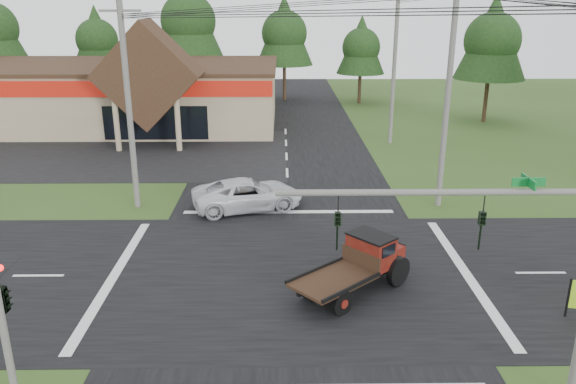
{
  "coord_description": "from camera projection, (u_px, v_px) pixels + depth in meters",
  "views": [
    {
      "loc": [
        -0.35,
        -20.06,
        10.28
      ],
      "look_at": [
        -0.06,
        3.78,
        2.2
      ],
      "focal_mm": 35.0,
      "sensor_mm": 36.0,
      "label": 1
    }
  ],
  "objects": [
    {
      "name": "parking_apron",
      "position": [
        91.0,
        153.0,
        40.13
      ],
      "size": [
        28.0,
        14.0,
        0.02
      ],
      "primitive_type": "cube",
      "color": "black",
      "rests_on": "ground"
    },
    {
      "name": "cvs_building",
      "position": [
        107.0,
        92.0,
        49.24
      ],
      "size": [
        30.4,
        18.2,
        9.19
      ],
      "color": "tan",
      "rests_on": "ground"
    },
    {
      "name": "tree_row_e",
      "position": [
        361.0,
        45.0,
        58.34
      ],
      "size": [
        5.04,
        5.04,
        9.09
      ],
      "color": "#332316",
      "rests_on": "ground"
    },
    {
      "name": "antique_flatbed_truck",
      "position": [
        353.0,
        267.0,
        20.63
      ],
      "size": [
        4.98,
        4.72,
        2.08
      ],
      "primitive_type": null,
      "rotation": [
        0.0,
        0.0,
        -0.85
      ],
      "color": "#4F0C0B",
      "rests_on": "ground"
    },
    {
      "name": "road_ew",
      "position": [
        291.0,
        274.0,
        22.3
      ],
      "size": [
        120.0,
        12.0,
        0.02
      ],
      "primitive_type": "cube",
      "color": "black",
      "rests_on": "ground"
    },
    {
      "name": "tree_row_c",
      "position": [
        188.0,
        18.0,
        58.22
      ],
      "size": [
        7.28,
        7.28,
        13.13
      ],
      "color": "#332316",
      "rests_on": "ground"
    },
    {
      "name": "ground",
      "position": [
        291.0,
        275.0,
        22.3
      ],
      "size": [
        120.0,
        120.0,
        0.0
      ],
      "primitive_type": "plane",
      "color": "#2F4518",
      "rests_on": "ground"
    },
    {
      "name": "tree_row_d",
      "position": [
        284.0,
        31.0,
        59.71
      ],
      "size": [
        6.16,
        6.16,
        11.11
      ],
      "color": "#332316",
      "rests_on": "ground"
    },
    {
      "name": "tree_side_ne",
      "position": [
        493.0,
        38.0,
        48.55
      ],
      "size": [
        6.16,
        6.16,
        11.11
      ],
      "color": "#332316",
      "rests_on": "ground"
    },
    {
      "name": "road_ns",
      "position": [
        291.0,
        275.0,
        22.3
      ],
      "size": [
        12.0,
        120.0,
        0.02
      ],
      "primitive_type": "cube",
      "color": "black",
      "rests_on": "ground"
    },
    {
      "name": "utility_pole_ne",
      "position": [
        448.0,
        95.0,
        28.08
      ],
      "size": [
        2.0,
        0.3,
        11.5
      ],
      "color": "#595651",
      "rests_on": "ground"
    },
    {
      "name": "utility_pole_nw",
      "position": [
        129.0,
        105.0,
        28.06
      ],
      "size": [
        2.0,
        0.3,
        10.5
      ],
      "color": "#595651",
      "rests_on": "ground"
    },
    {
      "name": "utility_pole_n",
      "position": [
        394.0,
        67.0,
        41.39
      ],
      "size": [
        2.0,
        0.3,
        11.2
      ],
      "color": "#595651",
      "rests_on": "ground"
    },
    {
      "name": "white_pickup",
      "position": [
        248.0,
        194.0,
        29.22
      ],
      "size": [
        6.21,
        4.13,
        1.58
      ],
      "primitive_type": "imported",
      "rotation": [
        0.0,
        0.0,
        1.86
      ],
      "color": "silver",
      "rests_on": "ground"
    },
    {
      "name": "traffic_signal_mast",
      "position": [
        531.0,
        252.0,
        13.85
      ],
      "size": [
        8.12,
        0.24,
        7.0
      ],
      "color": "#595651",
      "rests_on": "ground"
    },
    {
      "name": "tree_row_b",
      "position": [
        97.0,
        38.0,
        59.7
      ],
      "size": [
        5.6,
        5.6,
        10.1
      ],
      "color": "#332316",
      "rests_on": "ground"
    }
  ]
}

